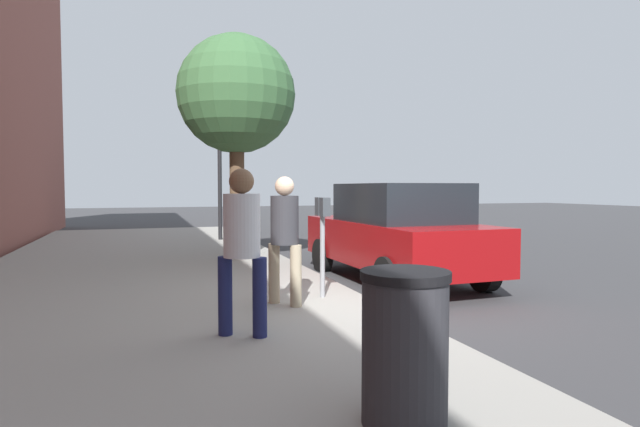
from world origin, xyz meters
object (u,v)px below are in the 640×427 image
pedestrian_bystander (242,238)px  street_tree (236,96)px  trash_bin (405,347)px  parking_meter (323,225)px  pedestrian_at_meter (285,230)px  traffic_signal (223,158)px  parked_sedan_near (396,232)px

pedestrian_bystander → street_tree: 6.53m
pedestrian_bystander → trash_bin: 2.47m
parking_meter → pedestrian_bystander: pedestrian_bystander is taller
pedestrian_at_meter → trash_bin: bearing=-128.5°
parking_meter → street_tree: size_ratio=0.29×
trash_bin → pedestrian_bystander: bearing=15.4°
traffic_signal → trash_bin: bearing=177.0°
parked_sedan_near → street_tree: bearing=39.9°
pedestrian_at_meter → traffic_signal: 9.08m
pedestrian_bystander → trash_bin: size_ratio=1.73×
pedestrian_at_meter → pedestrian_bystander: 1.48m
street_tree → traffic_signal: street_tree is taller
parking_meter → street_tree: street_tree is taller
trash_bin → parking_meter: bearing=-11.3°
street_tree → trash_bin: street_tree is taller
parked_sedan_near → traffic_signal: 7.60m
pedestrian_bystander → parked_sedan_near: bearing=-16.7°
pedestrian_at_meter → traffic_signal: bearing=50.6°
pedestrian_at_meter → trash_bin: (-3.58, 0.15, -0.48)m
traffic_signal → pedestrian_bystander: bearing=172.8°
parked_sedan_near → parking_meter: bearing=128.4°
pedestrian_at_meter → pedestrian_bystander: pedestrian_bystander is taller
street_tree → traffic_signal: (4.25, -0.32, -1.11)m
parking_meter → street_tree: bearing=5.7°
traffic_signal → trash_bin: (-12.53, 0.65, -1.92)m
pedestrian_bystander → parked_sedan_near: pedestrian_bystander is taller
pedestrian_bystander → traffic_signal: size_ratio=0.48×
street_tree → pedestrian_at_meter: bearing=177.7°
pedestrian_bystander → trash_bin: (-2.33, -0.64, -0.52)m
street_tree → traffic_signal: 4.40m
street_tree → parking_meter: bearing=-174.3°
parking_meter → traffic_signal: size_ratio=0.39×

